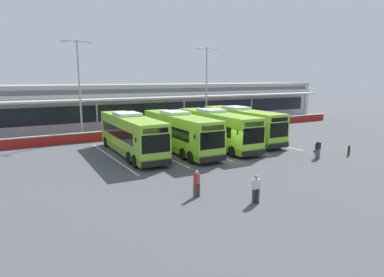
{
  "coord_description": "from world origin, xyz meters",
  "views": [
    {
      "loc": [
        -16.61,
        -22.13,
        6.9
      ],
      "look_at": [
        -1.98,
        3.0,
        1.6
      ],
      "focal_mm": 30.98,
      "sensor_mm": 36.0,
      "label": 1
    }
  ],
  "objects_px": {
    "pedestrian_child": "(349,150)",
    "lamp_post_centre": "(207,83)",
    "coach_bus_right_centre": "(241,125)",
    "coach_bus_centre": "(216,129)",
    "pedestrian_with_handbag": "(318,149)",
    "lamp_post_west": "(79,84)",
    "pedestrian_near_bin": "(256,188)",
    "coach_bus_left_centre": "(179,133)",
    "pedestrian_in_dark_coat": "(197,183)",
    "coach_bus_leftmost": "(131,135)"
  },
  "relations": [
    {
      "from": "lamp_post_centre",
      "to": "coach_bus_left_centre",
      "type": "bearing_deg",
      "value": -132.48
    },
    {
      "from": "coach_bus_centre",
      "to": "pedestrian_in_dark_coat",
      "type": "distance_m",
      "value": 14.77
    },
    {
      "from": "coach_bus_leftmost",
      "to": "pedestrian_in_dark_coat",
      "type": "height_order",
      "value": "coach_bus_leftmost"
    },
    {
      "from": "pedestrian_in_dark_coat",
      "to": "coach_bus_left_centre",
      "type": "bearing_deg",
      "value": 66.54
    },
    {
      "from": "pedestrian_near_bin",
      "to": "lamp_post_centre",
      "type": "relative_size",
      "value": 0.15
    },
    {
      "from": "pedestrian_child",
      "to": "coach_bus_leftmost",
      "type": "bearing_deg",
      "value": 148.65
    },
    {
      "from": "lamp_post_west",
      "to": "lamp_post_centre",
      "type": "relative_size",
      "value": 1.0
    },
    {
      "from": "coach_bus_left_centre",
      "to": "coach_bus_right_centre",
      "type": "relative_size",
      "value": 1.0
    },
    {
      "from": "coach_bus_centre",
      "to": "lamp_post_centre",
      "type": "distance_m",
      "value": 13.23
    },
    {
      "from": "pedestrian_with_handbag",
      "to": "lamp_post_west",
      "type": "distance_m",
      "value": 25.69
    },
    {
      "from": "coach_bus_leftmost",
      "to": "lamp_post_centre",
      "type": "xyz_separation_m",
      "value": [
        14.52,
        10.01,
        4.5
      ]
    },
    {
      "from": "lamp_post_centre",
      "to": "coach_bus_centre",
      "type": "bearing_deg",
      "value": -117.96
    },
    {
      "from": "coach_bus_left_centre",
      "to": "coach_bus_centre",
      "type": "xyz_separation_m",
      "value": [
        4.23,
        0.0,
        0.0
      ]
    },
    {
      "from": "lamp_post_west",
      "to": "lamp_post_centre",
      "type": "xyz_separation_m",
      "value": [
        16.78,
        0.07,
        0.0
      ]
    },
    {
      "from": "coach_bus_right_centre",
      "to": "pedestrian_near_bin",
      "type": "height_order",
      "value": "coach_bus_right_centre"
    },
    {
      "from": "lamp_post_west",
      "to": "pedestrian_near_bin",
      "type": "bearing_deg",
      "value": -80.69
    },
    {
      "from": "coach_bus_leftmost",
      "to": "pedestrian_with_handbag",
      "type": "relative_size",
      "value": 7.55
    },
    {
      "from": "pedestrian_child",
      "to": "lamp_post_centre",
      "type": "height_order",
      "value": "lamp_post_centre"
    },
    {
      "from": "coach_bus_centre",
      "to": "coach_bus_leftmost",
      "type": "bearing_deg",
      "value": 173.54
    },
    {
      "from": "coach_bus_leftmost",
      "to": "coach_bus_centre",
      "type": "bearing_deg",
      "value": -6.46
    },
    {
      "from": "coach_bus_leftmost",
      "to": "pedestrian_with_handbag",
      "type": "bearing_deg",
      "value": -35.49
    },
    {
      "from": "pedestrian_with_handbag",
      "to": "pedestrian_child",
      "type": "xyz_separation_m",
      "value": [
        3.39,
        -0.67,
        -0.32
      ]
    },
    {
      "from": "pedestrian_with_handbag",
      "to": "pedestrian_in_dark_coat",
      "type": "distance_m",
      "value": 14.31
    },
    {
      "from": "pedestrian_near_bin",
      "to": "pedestrian_with_handbag",
      "type": "bearing_deg",
      "value": 24.74
    },
    {
      "from": "coach_bus_centre",
      "to": "lamp_post_centre",
      "type": "bearing_deg",
      "value": 62.04
    },
    {
      "from": "coach_bus_centre",
      "to": "pedestrian_with_handbag",
      "type": "distance_m",
      "value": 9.92
    },
    {
      "from": "pedestrian_child",
      "to": "lamp_post_centre",
      "type": "xyz_separation_m",
      "value": [
        -2.36,
        20.29,
        5.75
      ]
    },
    {
      "from": "coach_bus_leftmost",
      "to": "coach_bus_right_centre",
      "type": "height_order",
      "value": "same"
    },
    {
      "from": "coach_bus_right_centre",
      "to": "pedestrian_near_bin",
      "type": "distance_m",
      "value": 18.85
    },
    {
      "from": "coach_bus_left_centre",
      "to": "lamp_post_centre",
      "type": "height_order",
      "value": "lamp_post_centre"
    },
    {
      "from": "pedestrian_child",
      "to": "pedestrian_near_bin",
      "type": "relative_size",
      "value": 0.62
    },
    {
      "from": "pedestrian_with_handbag",
      "to": "pedestrian_in_dark_coat",
      "type": "xyz_separation_m",
      "value": [
        -14.02,
        -2.87,
        0.02
      ]
    },
    {
      "from": "lamp_post_centre",
      "to": "pedestrian_near_bin",
      "type": "bearing_deg",
      "value": -116.93
    },
    {
      "from": "coach_bus_centre",
      "to": "coach_bus_right_centre",
      "type": "height_order",
      "value": "same"
    },
    {
      "from": "coach_bus_right_centre",
      "to": "pedestrian_in_dark_coat",
      "type": "distance_m",
      "value": 18.51
    },
    {
      "from": "coach_bus_right_centre",
      "to": "lamp_post_west",
      "type": "height_order",
      "value": "lamp_post_west"
    },
    {
      "from": "pedestrian_with_handbag",
      "to": "coach_bus_leftmost",
      "type": "bearing_deg",
      "value": 144.51
    },
    {
      "from": "coach_bus_leftmost",
      "to": "pedestrian_in_dark_coat",
      "type": "xyz_separation_m",
      "value": [
        -0.54,
        -12.49,
        -0.91
      ]
    },
    {
      "from": "coach_bus_left_centre",
      "to": "pedestrian_child",
      "type": "xyz_separation_m",
      "value": [
        12.42,
        -9.3,
        -1.24
      ]
    },
    {
      "from": "coach_bus_centre",
      "to": "pedestrian_near_bin",
      "type": "bearing_deg",
      "value": -116.11
    },
    {
      "from": "pedestrian_child",
      "to": "lamp_post_west",
      "type": "bearing_deg",
      "value": 133.42
    },
    {
      "from": "coach_bus_right_centre",
      "to": "lamp_post_centre",
      "type": "bearing_deg",
      "value": 80.31
    },
    {
      "from": "coach_bus_left_centre",
      "to": "pedestrian_child",
      "type": "height_order",
      "value": "coach_bus_left_centre"
    },
    {
      "from": "coach_bus_left_centre",
      "to": "lamp_post_west",
      "type": "bearing_deg",
      "value": 121.59
    },
    {
      "from": "pedestrian_with_handbag",
      "to": "lamp_post_centre",
      "type": "height_order",
      "value": "lamp_post_centre"
    },
    {
      "from": "pedestrian_child",
      "to": "lamp_post_centre",
      "type": "relative_size",
      "value": 0.09
    },
    {
      "from": "pedestrian_in_dark_coat",
      "to": "pedestrian_child",
      "type": "distance_m",
      "value": 17.55
    },
    {
      "from": "coach_bus_leftmost",
      "to": "coach_bus_left_centre",
      "type": "bearing_deg",
      "value": -12.48
    },
    {
      "from": "coach_bus_leftmost",
      "to": "pedestrian_child",
      "type": "height_order",
      "value": "coach_bus_leftmost"
    },
    {
      "from": "pedestrian_in_dark_coat",
      "to": "pedestrian_child",
      "type": "height_order",
      "value": "pedestrian_in_dark_coat"
    }
  ]
}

